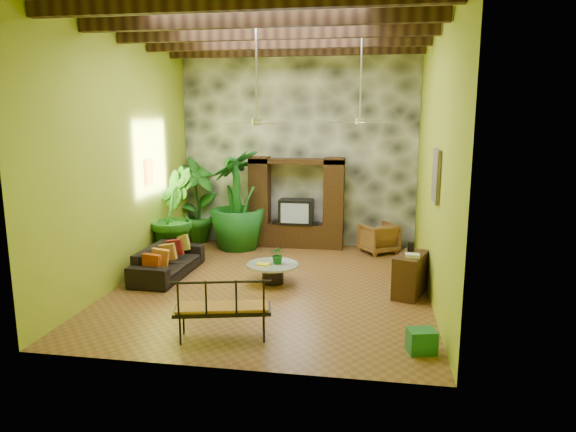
% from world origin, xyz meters
% --- Properties ---
extents(ground, '(7.00, 7.00, 0.00)m').
position_xyz_m(ground, '(0.00, 0.00, 0.00)').
color(ground, brown).
rests_on(ground, ground).
extents(ceiling, '(6.00, 7.00, 0.02)m').
position_xyz_m(ceiling, '(0.00, 0.00, 5.00)').
color(ceiling, silver).
rests_on(ceiling, back_wall).
extents(back_wall, '(6.00, 0.02, 5.00)m').
position_xyz_m(back_wall, '(0.00, 3.50, 2.50)').
color(back_wall, '#A8BF2B').
rests_on(back_wall, ground).
extents(left_wall, '(0.02, 7.00, 5.00)m').
position_xyz_m(left_wall, '(-3.00, 0.00, 2.50)').
color(left_wall, '#A8BF2B').
rests_on(left_wall, ground).
extents(right_wall, '(0.02, 7.00, 5.00)m').
position_xyz_m(right_wall, '(3.00, 0.00, 2.50)').
color(right_wall, '#A8BF2B').
rests_on(right_wall, ground).
extents(stone_accent_wall, '(5.98, 0.10, 4.98)m').
position_xyz_m(stone_accent_wall, '(0.00, 3.44, 2.50)').
color(stone_accent_wall, '#303437').
rests_on(stone_accent_wall, ground).
extents(ceiling_beams, '(5.95, 5.36, 0.22)m').
position_xyz_m(ceiling_beams, '(0.00, 0.00, 4.78)').
color(ceiling_beams, '#382211').
rests_on(ceiling_beams, ceiling).
extents(entertainment_center, '(2.40, 0.55, 2.30)m').
position_xyz_m(entertainment_center, '(0.00, 3.14, 0.97)').
color(entertainment_center, black).
rests_on(entertainment_center, ground).
extents(ceiling_fan_front, '(1.28, 1.28, 1.86)m').
position_xyz_m(ceiling_fan_front, '(-0.20, -0.40, 3.40)').
color(ceiling_fan_front, silver).
rests_on(ceiling_fan_front, ceiling).
extents(ceiling_fan_back, '(1.28, 1.28, 1.86)m').
position_xyz_m(ceiling_fan_back, '(1.60, 1.20, 3.40)').
color(ceiling_fan_back, silver).
rests_on(ceiling_fan_back, ceiling).
extents(wall_art_mask, '(0.06, 0.32, 0.55)m').
position_xyz_m(wall_art_mask, '(-2.96, 1.00, 2.10)').
color(wall_art_mask, gold).
rests_on(wall_art_mask, left_wall).
extents(wall_art_painting, '(0.06, 0.70, 0.90)m').
position_xyz_m(wall_art_painting, '(2.96, -0.60, 2.30)').
color(wall_art_painting, '#255789').
rests_on(wall_art_painting, right_wall).
extents(sofa, '(0.90, 2.18, 0.63)m').
position_xyz_m(sofa, '(-2.30, 0.27, 0.31)').
color(sofa, black).
rests_on(sofa, ground).
extents(wicker_armchair, '(1.10, 1.10, 0.73)m').
position_xyz_m(wicker_armchair, '(2.08, 2.88, 0.37)').
color(wicker_armchair, '#956036').
rests_on(wicker_armchair, ground).
extents(tall_plant_a, '(1.47, 1.42, 2.32)m').
position_xyz_m(tall_plant_a, '(-2.64, 3.15, 1.16)').
color(tall_plant_a, '#226C1C').
rests_on(tall_plant_a, ground).
extents(tall_plant_b, '(1.28, 1.42, 2.15)m').
position_xyz_m(tall_plant_b, '(-2.65, 1.44, 1.08)').
color(tall_plant_b, '#226B1C').
rests_on(tall_plant_b, ground).
extents(tall_plant_c, '(1.75, 1.75, 2.50)m').
position_xyz_m(tall_plant_c, '(-1.43, 2.72, 1.25)').
color(tall_plant_c, '#19611E').
rests_on(tall_plant_c, ground).
extents(coffee_table, '(1.03, 1.03, 0.40)m').
position_xyz_m(coffee_table, '(-0.03, 0.12, 0.26)').
color(coffee_table, black).
rests_on(coffee_table, ground).
extents(centerpiece_plant, '(0.33, 0.29, 0.37)m').
position_xyz_m(centerpiece_plant, '(0.08, 0.16, 0.58)').
color(centerpiece_plant, '#17591C').
rests_on(centerpiece_plant, coffee_table).
extents(yellow_tray, '(0.31, 0.26, 0.03)m').
position_xyz_m(yellow_tray, '(-0.20, 0.01, 0.41)').
color(yellow_tray, yellow).
rests_on(yellow_tray, coffee_table).
extents(iron_bench, '(1.51, 0.85, 0.57)m').
position_xyz_m(iron_bench, '(-0.26, -2.66, 0.54)').
color(iron_bench, black).
rests_on(iron_bench, ground).
extents(side_console, '(0.74, 1.07, 0.79)m').
position_xyz_m(side_console, '(2.65, -0.14, 0.39)').
color(side_console, '#3E1C13').
rests_on(side_console, ground).
extents(green_bin, '(0.45, 0.38, 0.34)m').
position_xyz_m(green_bin, '(2.65, -2.58, 0.17)').
color(green_bin, '#1E7122').
rests_on(green_bin, ground).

